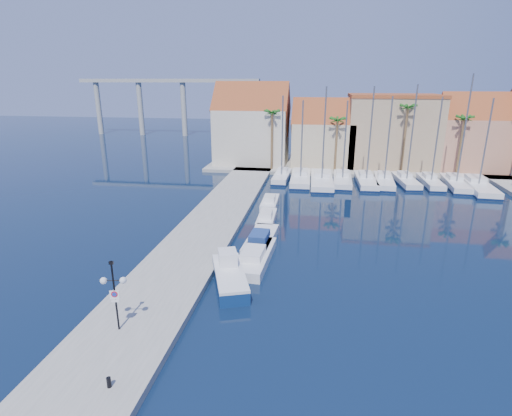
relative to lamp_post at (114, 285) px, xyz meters
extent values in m
plane|color=black|center=(9.42, 2.55, -3.32)|extent=(260.00, 260.00, 0.00)
cube|color=gray|center=(0.42, 16.05, -3.07)|extent=(6.00, 77.00, 0.50)
cube|color=gray|center=(19.42, 50.55, -3.07)|extent=(54.00, 16.00, 0.50)
cylinder|color=black|center=(0.00, 0.01, -0.67)|extent=(0.11, 0.11, 4.30)
cylinder|color=black|center=(-0.27, -0.05, 0.29)|extent=(0.54, 0.15, 0.05)
cylinder|color=black|center=(0.26, 0.06, 0.29)|extent=(0.54, 0.15, 0.05)
sphere|color=white|center=(-0.53, -0.10, 0.29)|extent=(0.39, 0.39, 0.39)
sphere|color=white|center=(0.53, 0.11, 0.29)|extent=(0.39, 0.39, 0.39)
cube|color=black|center=(0.00, 0.01, 1.37)|extent=(0.26, 0.17, 0.17)
cube|color=white|center=(0.01, -0.06, -0.57)|extent=(0.53, 0.13, 0.54)
cylinder|color=red|center=(0.02, -0.08, -0.51)|extent=(0.36, 0.08, 0.37)
cylinder|color=#1933A5|center=(0.02, -0.10, -0.51)|extent=(0.26, 0.06, 0.26)
cube|color=white|center=(0.01, -0.06, -0.94)|extent=(0.43, 0.11, 0.15)
cylinder|color=black|center=(1.74, -4.32, -2.56)|extent=(0.21, 0.21, 0.52)
cube|color=navy|center=(4.96, 6.97, -2.87)|extent=(3.92, 6.43, 0.91)
cube|color=white|center=(4.96, 6.97, -2.31)|extent=(3.92, 6.43, 0.20)
cube|color=white|center=(4.56, 8.12, -1.75)|extent=(1.78, 1.97, 1.12)
cube|color=white|center=(6.14, 11.05, -2.92)|extent=(2.73, 7.39, 0.80)
cube|color=white|center=(6.10, 10.32, -2.22)|extent=(1.77, 2.63, 0.60)
cube|color=white|center=(6.08, 14.69, -2.92)|extent=(2.56, 6.90, 0.80)
cube|color=navy|center=(6.04, 14.01, -2.22)|extent=(1.65, 2.46, 0.60)
cube|color=white|center=(5.83, 20.52, -2.92)|extent=(1.81, 5.34, 0.80)
cube|color=white|center=(5.84, 19.99, -2.22)|extent=(1.23, 1.88, 0.60)
cube|color=white|center=(5.46, 26.23, -2.92)|extent=(1.84, 5.51, 0.80)
cube|color=white|center=(5.47, 25.68, -2.22)|extent=(1.26, 1.94, 0.60)
cube|color=white|center=(5.61, 39.12, -2.82)|extent=(2.33, 8.08, 1.00)
cube|color=#0D1D43|center=(5.61, 39.12, -3.14)|extent=(2.39, 8.14, 0.28)
cube|color=white|center=(5.63, 39.92, -2.02)|extent=(1.53, 2.45, 0.60)
cylinder|color=slate|center=(5.60, 38.72, 3.23)|extent=(0.20, 0.20, 11.11)
cube|color=white|center=(8.40, 38.51, -2.82)|extent=(2.91, 10.37, 1.00)
cube|color=#0D1D43|center=(8.40, 38.51, -3.14)|extent=(2.98, 10.43, 0.28)
cube|color=white|center=(8.38, 39.54, -2.02)|extent=(1.95, 3.13, 0.60)
cylinder|color=slate|center=(8.42, 38.00, 2.94)|extent=(0.20, 0.20, 10.53)
cube|color=white|center=(11.43, 37.87, -2.82)|extent=(3.26, 11.55, 1.00)
cube|color=#0D1D43|center=(11.43, 37.87, -3.14)|extent=(3.32, 11.61, 0.28)
cube|color=white|center=(11.40, 39.02, -2.02)|extent=(2.17, 3.49, 0.60)
cylinder|color=slate|center=(11.44, 37.29, 3.86)|extent=(0.20, 0.20, 12.37)
cube|color=white|center=(14.36, 38.62, -2.82)|extent=(2.77, 9.57, 1.00)
cube|color=#0D1D43|center=(14.36, 38.62, -3.14)|extent=(2.84, 9.63, 0.28)
cube|color=white|center=(14.39, 39.57, -2.02)|extent=(1.82, 2.90, 0.60)
cylinder|color=slate|center=(14.34, 38.15, 2.94)|extent=(0.20, 0.20, 10.53)
cube|color=white|center=(17.62, 38.55, -2.82)|extent=(2.68, 9.58, 1.00)
cube|color=#0D1D43|center=(17.62, 38.55, -3.14)|extent=(2.74, 9.64, 0.28)
cube|color=white|center=(17.60, 39.50, -2.02)|extent=(1.80, 2.89, 0.60)
cylinder|color=slate|center=(17.63, 38.07, 3.87)|extent=(0.20, 0.20, 12.39)
cube|color=white|center=(20.13, 38.70, -2.82)|extent=(3.04, 9.34, 1.00)
cube|color=#0D1D43|center=(20.13, 38.70, -3.14)|extent=(3.11, 9.41, 0.28)
cube|color=white|center=(20.19, 39.62, -2.02)|extent=(1.87, 2.87, 0.60)
cylinder|color=slate|center=(20.09, 38.24, 3.25)|extent=(0.20, 0.20, 11.14)
cube|color=white|center=(23.17, 39.31, -2.82)|extent=(2.89, 8.60, 1.00)
cube|color=#0D1D43|center=(23.17, 39.31, -3.14)|extent=(2.96, 8.67, 0.28)
cube|color=white|center=(23.10, 40.15, -2.02)|extent=(1.74, 2.65, 0.60)
cylinder|color=slate|center=(23.20, 38.88, 3.99)|extent=(0.20, 0.20, 12.63)
cube|color=white|center=(26.42, 39.11, -2.82)|extent=(2.24, 8.13, 1.00)
cube|color=#0D1D43|center=(26.42, 39.11, -3.14)|extent=(2.30, 8.19, 0.28)
cube|color=white|center=(26.41, 39.92, -2.02)|extent=(1.51, 2.45, 0.60)
cylinder|color=slate|center=(26.43, 38.70, 3.22)|extent=(0.20, 0.20, 11.08)
cube|color=white|center=(29.66, 38.82, -2.82)|extent=(3.01, 9.48, 1.00)
cube|color=#0D1D43|center=(29.66, 38.82, -3.14)|extent=(3.08, 9.55, 0.28)
cube|color=white|center=(29.72, 39.76, -2.02)|extent=(1.87, 2.91, 0.60)
cylinder|color=slate|center=(29.63, 38.36, 4.65)|extent=(0.20, 0.20, 13.95)
cube|color=white|center=(32.16, 37.96, -2.82)|extent=(3.51, 11.32, 1.00)
cube|color=#0D1D43|center=(32.16, 37.96, -3.14)|extent=(3.58, 11.38, 0.28)
cube|color=white|center=(32.22, 39.08, -2.02)|extent=(2.21, 3.46, 0.60)
cylinder|color=slate|center=(32.13, 37.40, 3.18)|extent=(0.20, 0.20, 11.02)
cube|color=beige|center=(-0.58, 49.55, 1.68)|extent=(12.00, 9.00, 9.00)
cube|color=brown|center=(-0.58, 49.55, 6.18)|extent=(12.30, 9.00, 9.00)
cube|color=tan|center=(11.42, 49.55, 0.68)|extent=(10.00, 8.00, 7.00)
cube|color=brown|center=(11.42, 49.55, 4.18)|extent=(10.30, 8.00, 8.00)
cube|color=tan|center=(22.42, 50.55, 2.68)|extent=(14.00, 10.00, 11.00)
cube|color=brown|center=(22.42, 50.55, 8.43)|extent=(14.20, 10.20, 0.50)
cube|color=tan|center=(34.42, 49.55, 1.18)|extent=(10.00, 8.00, 8.00)
cube|color=brown|center=(34.42, 49.55, 5.18)|extent=(10.30, 8.00, 8.00)
cylinder|color=brown|center=(3.42, 44.55, 1.68)|extent=(0.36, 0.36, 9.00)
sphere|color=#20621C|center=(3.42, 44.55, 6.03)|extent=(2.60, 2.60, 2.60)
cylinder|color=brown|center=(13.42, 44.55, 1.18)|extent=(0.36, 0.36, 8.00)
sphere|color=#20621C|center=(13.42, 44.55, 5.03)|extent=(2.60, 2.60, 2.60)
cylinder|color=brown|center=(23.42, 44.55, 2.18)|extent=(0.36, 0.36, 10.00)
sphere|color=#20621C|center=(23.42, 44.55, 7.03)|extent=(2.60, 2.60, 2.60)
cylinder|color=brown|center=(31.42, 44.55, 1.43)|extent=(0.36, 0.36, 8.50)
sphere|color=#20621C|center=(31.42, 44.55, 5.53)|extent=(2.60, 2.60, 2.60)
cube|color=#9E9E99|center=(-28.58, 84.55, 10.68)|extent=(48.00, 2.20, 0.90)
cylinder|color=#9E9E99|center=(-48.58, 84.55, 3.68)|extent=(1.40, 1.40, 14.00)
cylinder|color=#9E9E99|center=(-36.58, 84.55, 3.68)|extent=(1.40, 1.40, 14.00)
cylinder|color=#9E9E99|center=(-24.58, 84.55, 3.68)|extent=(1.40, 1.40, 14.00)
cylinder|color=#9E9E99|center=(-12.58, 84.55, 3.68)|extent=(1.40, 1.40, 14.00)
camera|label=1|loc=(10.88, -18.21, 10.83)|focal=28.00mm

